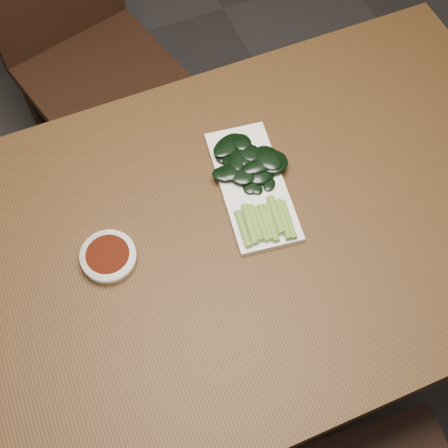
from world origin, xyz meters
TOP-DOWN VIEW (x-y plane):
  - ground at (0.00, 0.00)m, footprint 6.00×6.00m
  - table at (0.00, 0.00)m, footprint 1.40×0.80m
  - chair_far at (-0.08, 0.84)m, footprint 0.50×0.50m
  - sauce_bowl at (-0.22, 0.03)m, footprint 0.10×0.10m
  - serving_plate at (0.10, 0.08)m, footprint 0.16×0.30m
  - gai_lan at (0.10, 0.09)m, footprint 0.17×0.28m

SIDE VIEW (x-z plane):
  - ground at x=0.00m, z-range 0.00..0.00m
  - chair_far at x=-0.08m, z-range 0.04..0.93m
  - table at x=0.00m, z-range 0.30..1.05m
  - serving_plate at x=0.10m, z-range 0.75..0.76m
  - sauce_bowl at x=-0.22m, z-range 0.75..0.78m
  - gai_lan at x=0.10m, z-range 0.76..0.79m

